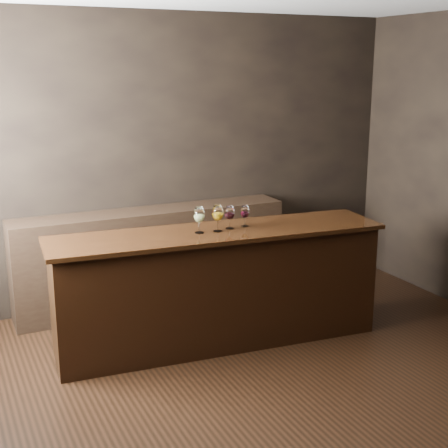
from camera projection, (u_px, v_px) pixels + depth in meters
name	position (u px, v px, depth m)	size (l,w,h in m)	color
ground	(275.00, 394.00, 4.49)	(5.00, 5.00, 0.00)	black
room_shell	(241.00, 143.00, 4.04)	(5.02, 4.52, 2.81)	black
bar_counter	(218.00, 289.00, 5.23)	(2.70, 0.59, 0.95)	black
bar_top	(218.00, 233.00, 5.11)	(2.79, 0.65, 0.04)	black
back_bar_shelf	(152.00, 258.00, 6.06)	(2.66, 0.40, 0.96)	black
glass_white	(199.00, 215.00, 5.00)	(0.09, 0.09, 0.21)	white
glass_amber	(218.00, 214.00, 5.05)	(0.09, 0.09, 0.22)	white
glass_red_a	(230.00, 213.00, 5.14)	(0.08, 0.08, 0.19)	white
glass_red_b	(245.00, 212.00, 5.22)	(0.08, 0.08, 0.18)	white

